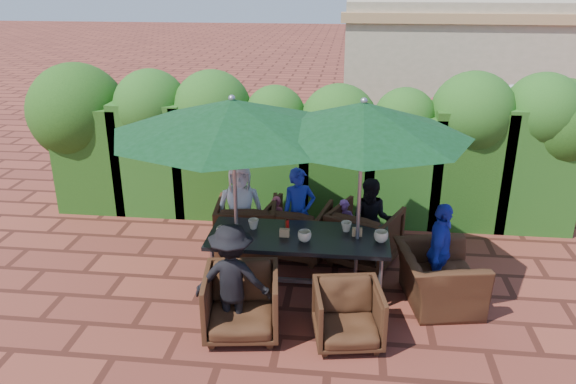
# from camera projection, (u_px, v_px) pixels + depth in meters

# --- Properties ---
(ground) EXTENTS (80.00, 80.00, 0.00)m
(ground) POSITION_uv_depth(u_px,v_px,m) (290.00, 285.00, 7.19)
(ground) COLOR brown
(ground) RESTS_ON ground
(dining_table) EXTENTS (2.19, 0.90, 0.75)m
(dining_table) POSITION_uv_depth(u_px,v_px,m) (298.00, 241.00, 6.85)
(dining_table) COLOR black
(dining_table) RESTS_ON ground
(umbrella_left) EXTENTS (2.83, 2.83, 2.46)m
(umbrella_left) POSITION_uv_depth(u_px,v_px,m) (232.00, 116.00, 6.35)
(umbrella_left) COLOR gray
(umbrella_left) RESTS_ON ground
(umbrella_right) EXTENTS (2.47, 2.47, 2.46)m
(umbrella_right) POSITION_uv_depth(u_px,v_px,m) (363.00, 120.00, 6.21)
(umbrella_right) COLOR gray
(umbrella_right) RESTS_ON ground
(chair_far_left) EXTENTS (0.90, 0.85, 0.86)m
(chair_far_left) POSITION_uv_depth(u_px,v_px,m) (247.00, 224.00, 7.91)
(chair_far_left) COLOR black
(chair_far_left) RESTS_ON ground
(chair_far_mid) EXTENTS (0.96, 0.92, 0.84)m
(chair_far_mid) POSITION_uv_depth(u_px,v_px,m) (297.00, 227.00, 7.83)
(chair_far_mid) COLOR black
(chair_far_mid) RESTS_ON ground
(chair_far_right) EXTENTS (1.09, 1.07, 0.87)m
(chair_far_right) POSITION_uv_depth(u_px,v_px,m) (364.00, 233.00, 7.62)
(chair_far_right) COLOR black
(chair_far_right) RESTS_ON ground
(chair_near_left) EXTENTS (0.89, 0.85, 0.82)m
(chair_near_left) POSITION_uv_depth(u_px,v_px,m) (242.00, 300.00, 6.10)
(chair_near_left) COLOR black
(chair_near_left) RESTS_ON ground
(chair_near_right) EXTENTS (0.80, 0.77, 0.72)m
(chair_near_right) POSITION_uv_depth(u_px,v_px,m) (348.00, 312.00, 5.97)
(chair_near_right) COLOR black
(chair_near_right) RESTS_ON ground
(chair_end_right) EXTENTS (0.84, 1.13, 0.90)m
(chair_end_right) POSITION_uv_depth(u_px,v_px,m) (439.00, 269.00, 6.65)
(chair_end_right) COLOR black
(chair_end_right) RESTS_ON ground
(adult_far_left) EXTENTS (0.74, 0.53, 1.35)m
(adult_far_left) POSITION_uv_depth(u_px,v_px,m) (240.00, 209.00, 7.78)
(adult_far_left) COLOR silver
(adult_far_left) RESTS_ON ground
(adult_far_mid) EXTENTS (0.57, 0.52, 1.29)m
(adult_far_mid) POSITION_uv_depth(u_px,v_px,m) (299.00, 213.00, 7.72)
(adult_far_mid) COLOR #2131B3
(adult_far_mid) RESTS_ON ground
(adult_far_right) EXTENTS (0.61, 0.41, 1.20)m
(adult_far_right) POSITION_uv_depth(u_px,v_px,m) (371.00, 222.00, 7.57)
(adult_far_right) COLOR black
(adult_far_right) RESTS_ON ground
(adult_near_left) EXTENTS (0.84, 0.41, 1.29)m
(adult_near_left) POSITION_uv_depth(u_px,v_px,m) (232.00, 280.00, 6.03)
(adult_near_left) COLOR black
(adult_near_left) RESTS_ON ground
(adult_end_right) EXTENTS (0.53, 0.79, 1.23)m
(adult_end_right) POSITION_uv_depth(u_px,v_px,m) (439.00, 252.00, 6.70)
(adult_end_right) COLOR #2131B3
(adult_end_right) RESTS_ON ground
(child_left) EXTENTS (0.34, 0.31, 0.78)m
(child_left) POSITION_uv_depth(u_px,v_px,m) (276.00, 223.00, 8.04)
(child_left) COLOR #D44B64
(child_left) RESTS_ON ground
(child_right) EXTENTS (0.30, 0.24, 0.82)m
(child_right) POSITION_uv_depth(u_px,v_px,m) (344.00, 228.00, 7.84)
(child_right) COLOR #9A51B0
(child_right) RESTS_ON ground
(pedestrian_a) EXTENTS (1.55, 1.29, 1.62)m
(pedestrian_a) POSITION_uv_depth(u_px,v_px,m) (399.00, 138.00, 10.64)
(pedestrian_a) COLOR #268223
(pedestrian_a) RESTS_ON ground
(pedestrian_b) EXTENTS (0.87, 0.69, 1.59)m
(pedestrian_b) POSITION_uv_depth(u_px,v_px,m) (430.00, 139.00, 10.65)
(pedestrian_b) COLOR #D44B64
(pedestrian_b) RESTS_ON ground
(pedestrian_c) EXTENTS (1.25, 0.70, 1.86)m
(pedestrian_c) POSITION_uv_depth(u_px,v_px,m) (510.00, 135.00, 10.40)
(pedestrian_c) COLOR #999AA2
(pedestrian_c) RESTS_ON ground
(cup_a) EXTENTS (0.15, 0.15, 0.12)m
(cup_a) POSITION_uv_depth(u_px,v_px,m) (223.00, 231.00, 6.79)
(cup_a) COLOR beige
(cup_a) RESTS_ON dining_table
(cup_b) EXTENTS (0.13, 0.13, 0.12)m
(cup_b) POSITION_uv_depth(u_px,v_px,m) (253.00, 224.00, 6.99)
(cup_b) COLOR beige
(cup_b) RESTS_ON dining_table
(cup_c) EXTENTS (0.16, 0.16, 0.13)m
(cup_c) POSITION_uv_depth(u_px,v_px,m) (304.00, 236.00, 6.66)
(cup_c) COLOR beige
(cup_c) RESTS_ON dining_table
(cup_d) EXTENTS (0.13, 0.13, 0.12)m
(cup_d) POSITION_uv_depth(u_px,v_px,m) (346.00, 227.00, 6.91)
(cup_d) COLOR beige
(cup_d) RESTS_ON dining_table
(cup_e) EXTENTS (0.17, 0.17, 0.13)m
(cup_e) POSITION_uv_depth(u_px,v_px,m) (381.00, 237.00, 6.64)
(cup_e) COLOR beige
(cup_e) RESTS_ON dining_table
(ketchup_bottle) EXTENTS (0.04, 0.04, 0.17)m
(ketchup_bottle) POSITION_uv_depth(u_px,v_px,m) (287.00, 226.00, 6.87)
(ketchup_bottle) COLOR #B20C0A
(ketchup_bottle) RESTS_ON dining_table
(sauce_bottle) EXTENTS (0.04, 0.04, 0.17)m
(sauce_bottle) POSITION_uv_depth(u_px,v_px,m) (287.00, 226.00, 6.87)
(sauce_bottle) COLOR #4C230C
(sauce_bottle) RESTS_ON dining_table
(serving_tray) EXTENTS (0.35, 0.25, 0.02)m
(serving_tray) POSITION_uv_depth(u_px,v_px,m) (233.00, 238.00, 6.73)
(serving_tray) COLOR #A87851
(serving_tray) RESTS_ON dining_table
(number_block_left) EXTENTS (0.12, 0.06, 0.10)m
(number_block_left) POSITION_uv_depth(u_px,v_px,m) (285.00, 233.00, 6.78)
(number_block_left) COLOR tan
(number_block_left) RESTS_ON dining_table
(number_block_right) EXTENTS (0.12, 0.06, 0.10)m
(number_block_right) POSITION_uv_depth(u_px,v_px,m) (357.00, 232.00, 6.80)
(number_block_right) COLOR tan
(number_block_right) RESTS_ON dining_table
(hedge_wall) EXTENTS (9.10, 1.60, 2.40)m
(hedge_wall) POSITION_uv_depth(u_px,v_px,m) (304.00, 137.00, 8.86)
(hedge_wall) COLOR #1B3E11
(hedge_wall) RESTS_ON ground
(building) EXTENTS (6.20, 3.08, 3.20)m
(building) POSITION_uv_depth(u_px,v_px,m) (478.00, 74.00, 12.70)
(building) COLOR #C7B194
(building) RESTS_ON ground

